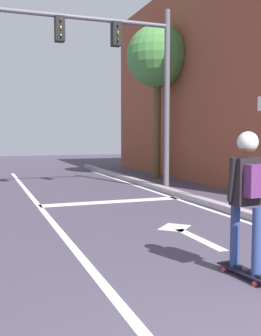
{
  "coord_description": "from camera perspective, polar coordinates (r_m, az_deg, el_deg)",
  "views": [
    {
      "loc": [
        -1.87,
        -1.58,
        1.65
      ],
      "look_at": [
        0.77,
        5.56,
        1.01
      ],
      "focal_mm": 43.44,
      "sensor_mm": 36.0,
      "label": 1
    }
  ],
  "objects": [
    {
      "name": "lane_line_curbside",
      "position": [
        9.04,
        11.01,
        -5.78
      ],
      "size": [
        0.12,
        20.0,
        0.01
      ],
      "primitive_type": "cube",
      "color": "silver",
      "rests_on": "ground"
    },
    {
      "name": "curb_strip",
      "position": [
        9.16,
        12.36,
        -5.24
      ],
      "size": [
        0.24,
        24.0,
        0.14
      ],
      "primitive_type": "cube",
      "color": "#A0919A",
      "rests_on": "ground"
    },
    {
      "name": "roadside_tree",
      "position": [
        15.41,
        3.77,
        15.14
      ],
      "size": [
        2.25,
        2.25,
        5.61
      ],
      "color": "brown",
      "rests_on": "ground"
    },
    {
      "name": "lane_arrow_head",
      "position": [
        7.29,
        6.23,
        -8.27
      ],
      "size": [
        0.71,
        0.71,
        0.01
      ],
      "primitive_type": "cube",
      "rotation": [
        0.0,
        0.0,
        0.79
      ],
      "color": "silver",
      "rests_on": "ground"
    },
    {
      "name": "traffic_signal_mast",
      "position": [
        11.68,
        -0.58,
        14.59
      ],
      "size": [
        4.73,
        0.34,
        5.19
      ],
      "color": "#5E5A65",
      "rests_on": "ground"
    },
    {
      "name": "skateboard",
      "position": [
        4.99,
        15.73,
        -13.84
      ],
      "size": [
        0.27,
        0.78,
        0.08
      ],
      "color": "black",
      "rests_on": "ground"
    },
    {
      "name": "lane_line_center",
      "position": [
        7.85,
        -10.98,
        -7.38
      ],
      "size": [
        0.12,
        20.0,
        0.01
      ],
      "primitive_type": "cube",
      "color": "silver",
      "rests_on": "ground"
    },
    {
      "name": "lane_arrow_stem",
      "position": [
        6.56,
        9.59,
        -9.78
      ],
      "size": [
        0.16,
        1.4,
        0.01
      ],
      "primitive_type": "cube",
      "color": "silver",
      "rests_on": "ground"
    },
    {
      "name": "stop_bar",
      "position": [
        9.94,
        -2.42,
        -4.73
      ],
      "size": [
        3.56,
        0.4,
        0.01
      ],
      "primitive_type": "cube",
      "color": "silver",
      "rests_on": "ground"
    },
    {
      "name": "skater",
      "position": [
        4.75,
        16.15,
        -2.22
      ],
      "size": [
        0.44,
        0.61,
        1.6
      ],
      "color": "navy",
      "rests_on": "skateboard"
    }
  ]
}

